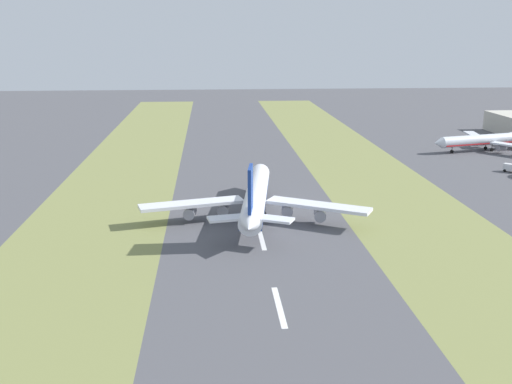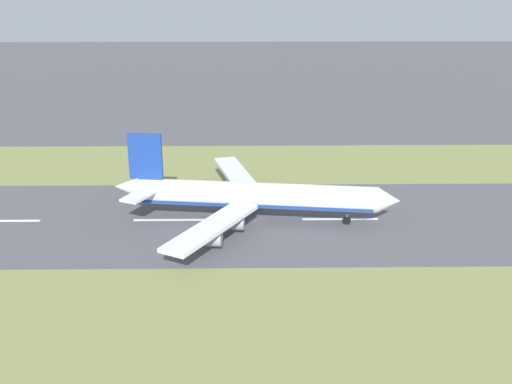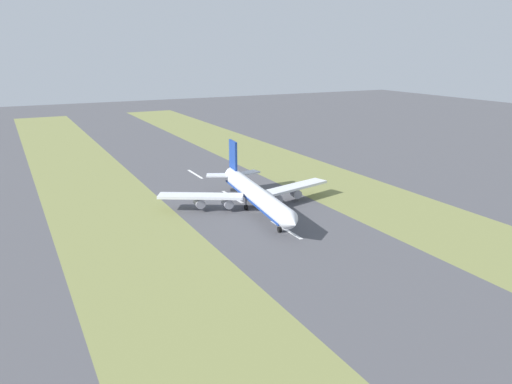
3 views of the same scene
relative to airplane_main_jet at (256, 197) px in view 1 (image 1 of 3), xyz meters
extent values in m
plane|color=#4C4C51|center=(0.09, 1.88, -6.02)|extent=(800.00, 800.00, 0.00)
cube|color=olive|center=(-44.91, 1.88, -6.02)|extent=(40.00, 600.00, 0.01)
cube|color=olive|center=(45.09, 1.88, -6.02)|extent=(40.00, 600.00, 0.01)
cube|color=silver|center=(0.09, -58.11, -6.01)|extent=(1.20, 18.00, 0.01)
cube|color=silver|center=(0.09, -18.11, -6.01)|extent=(1.20, 18.00, 0.01)
cube|color=silver|center=(0.09, 21.89, -6.01)|extent=(1.20, 18.00, 0.01)
cylinder|color=silver|center=(0.25, 1.89, 0.18)|extent=(13.19, 56.31, 6.00)
cone|color=silver|center=(4.19, 32.13, 0.18)|extent=(6.48, 5.72, 5.88)
cone|color=silver|center=(-3.76, -28.85, 0.98)|extent=(5.83, 6.61, 5.10)
cube|color=navy|center=(0.25, 1.89, -1.47)|extent=(12.61, 54.05, 0.70)
cube|color=silver|center=(-18.04, -3.01, -0.72)|extent=(29.58, 13.10, 0.90)
cube|color=silver|center=(16.67, -7.53, -0.72)|extent=(28.21, 19.48, 0.90)
cylinder|color=#93939E|center=(-9.20, -0.91, -3.17)|extent=(3.79, 5.17, 3.20)
cylinder|color=#93939E|center=(-18.57, -3.22, -3.17)|extent=(3.79, 5.17, 3.20)
cylinder|color=#93939E|center=(8.65, -3.24, -3.17)|extent=(3.79, 5.17, 3.20)
cylinder|color=#93939E|center=(17.12, -7.88, -3.17)|extent=(3.79, 5.17, 3.20)
cube|color=navy|center=(-3.12, -23.89, 8.68)|extent=(1.83, 8.04, 11.00)
cube|color=silver|center=(-8.57, -23.18, 1.18)|extent=(10.64, 6.16, 0.60)
cube|color=silver|center=(2.34, -24.60, 1.18)|extent=(10.92, 8.27, 0.60)
cylinder|color=#59595E|center=(3.00, 22.99, -3.52)|extent=(0.50, 0.50, 3.20)
cylinder|color=black|center=(3.00, 22.99, -5.12)|extent=(1.13, 1.90, 1.80)
cylinder|color=#59595E|center=(-2.72, -0.75, -3.52)|extent=(0.50, 0.50, 3.20)
cylinder|color=black|center=(-2.72, -0.75, -5.12)|extent=(1.13, 1.90, 1.80)
cylinder|color=#59595E|center=(2.44, -1.42, -3.52)|extent=(0.50, 0.50, 3.20)
cylinder|color=black|center=(2.44, -1.42, -5.12)|extent=(1.13, 1.90, 1.80)
cylinder|color=silver|center=(109.95, 91.86, -1.02)|extent=(44.96, 15.76, 4.84)
cone|color=silver|center=(86.11, 85.83, -1.02)|extent=(5.07, 5.59, 4.74)
cube|color=red|center=(109.95, 91.86, -2.35)|extent=(43.15, 15.09, 0.56)
cube|color=silver|center=(112.13, 106.97, -1.75)|extent=(7.97, 23.83, 0.73)
cylinder|color=#93939E|center=(114.86, 85.62, -3.72)|extent=(4.39, 3.45, 2.58)
cylinder|color=#93939E|center=(111.30, 99.69, -3.72)|extent=(4.39, 3.45, 2.58)
cylinder|color=#93939E|center=(112.25, 107.42, -3.72)|extent=(4.39, 3.45, 2.58)
cylinder|color=#59595E|center=(93.31, 87.65, -4.01)|extent=(0.40, 0.40, 2.58)
cylinder|color=black|center=(93.31, 87.65, -5.30)|extent=(1.59, 1.06, 1.45)
cylinder|color=#59595E|center=(112.81, 90.42, -4.01)|extent=(0.40, 0.40, 2.58)
cylinder|color=black|center=(112.81, 90.42, -5.30)|extent=(1.59, 1.06, 1.45)
cylinder|color=#59595E|center=(111.78, 94.49, -4.01)|extent=(0.40, 0.40, 2.58)
cylinder|color=black|center=(111.78, 94.49, -5.30)|extent=(1.59, 1.06, 1.45)
cube|color=silver|center=(100.62, 50.43, -4.22)|extent=(4.34, 4.43, 2.60)
cylinder|color=black|center=(100.60, 52.06, -5.52)|extent=(0.94, 0.97, 1.00)
cylinder|color=black|center=(98.99, 50.56, -5.52)|extent=(0.94, 0.97, 1.00)
camera|label=1|loc=(-12.59, -163.38, 45.16)|focal=42.00mm
camera|label=2|loc=(131.00, 0.02, 48.57)|focal=42.00mm
camera|label=3|loc=(74.16, 146.39, 47.46)|focal=35.00mm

